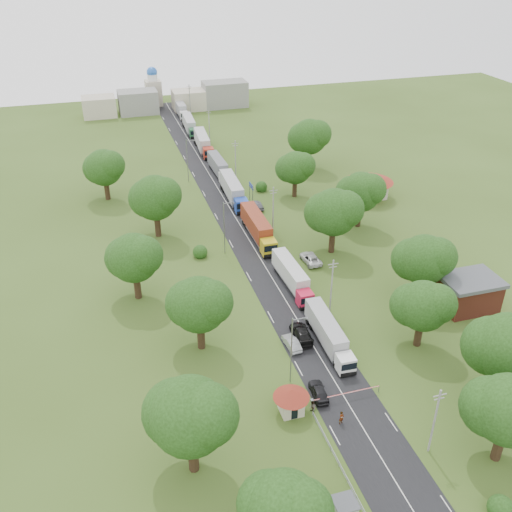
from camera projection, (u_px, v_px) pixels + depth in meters
name	position (u px, v px, depth m)	size (l,w,h in m)	color
ground	(281.00, 292.00, 91.28)	(260.00, 260.00, 0.00)	#374E1A
road	(247.00, 236.00, 107.90)	(8.00, 200.00, 0.04)	black
boom_barrier	(336.00, 396.00, 69.72)	(9.22, 0.35, 1.18)	slate
guard_booth	(291.00, 398.00, 67.64)	(4.40, 4.40, 3.45)	#BFB59E
kiosk	(344.00, 510.00, 55.69)	(2.30, 2.30, 2.41)	#99A593
guard_rail	(341.00, 473.00, 60.95)	(0.10, 17.00, 1.70)	slate
info_sign	(251.00, 189.00, 120.16)	(0.12, 3.10, 4.10)	slate
pole_0	(435.00, 420.00, 61.21)	(1.60, 0.24, 9.00)	gray
pole_1	(332.00, 285.00, 84.49)	(1.60, 0.24, 9.00)	gray
pole_2	(273.00, 208.00, 107.76)	(1.60, 0.24, 9.00)	gray
pole_3	(235.00, 159.00, 131.03)	(1.60, 0.24, 9.00)	gray
pole_4	(209.00, 124.00, 154.31)	(1.60, 0.24, 9.00)	gray
pole_5	(190.00, 99.00, 177.58)	(1.60, 0.24, 9.00)	gray
lamp_0	(293.00, 347.00, 70.57)	(2.03, 0.22, 10.00)	slate
lamp_1	(225.00, 225.00, 99.66)	(2.03, 0.22, 10.00)	slate
lamp_2	(188.00, 158.00, 128.75)	(2.03, 0.22, 10.00)	slate
tree_0	(508.00, 409.00, 59.19)	(8.80, 8.80, 11.07)	#382616
tree_1	(508.00, 347.00, 67.02)	(9.60, 9.60, 12.05)	#382616
tree_2	(423.00, 305.00, 76.61)	(8.00, 8.00, 10.10)	#382616
tree_3	(424.00, 259.00, 86.10)	(8.80, 8.80, 11.07)	#382616
tree_4	(334.00, 212.00, 99.03)	(9.60, 9.60, 12.05)	#382616
tree_5	(360.00, 192.00, 108.21)	(8.80, 8.80, 11.07)	#382616
tree_6	(295.00, 168.00, 120.91)	(8.00, 8.00, 10.10)	#382616
tree_7	(309.00, 137.00, 135.00)	(9.60, 9.60, 12.05)	#382616
tree_8	(284.00, 508.00, 49.74)	(8.00, 8.00, 10.10)	#382616
tree_9	(190.00, 415.00, 57.63)	(9.60, 9.60, 12.05)	#382616
tree_10	(199.00, 304.00, 75.79)	(8.80, 8.80, 11.07)	#382616
tree_11	(134.00, 257.00, 86.53)	(8.80, 8.80, 11.07)	#382616
tree_12	(155.00, 197.00, 104.33)	(9.60, 9.60, 12.05)	#382616
tree_13	(104.00, 167.00, 119.28)	(8.80, 8.80, 11.07)	#382616
house_brick	(469.00, 293.00, 86.41)	(8.60, 6.60, 5.20)	maroon
house_cream	(369.00, 182.00, 121.82)	(10.08, 10.08, 5.80)	#BFB59E
distant_town	(172.00, 100.00, 181.14)	(52.00, 8.00, 8.00)	gray
church	(153.00, 89.00, 185.69)	(5.00, 5.00, 12.30)	#BFB59E
truck_0	(328.00, 333.00, 78.73)	(2.65, 13.62, 3.77)	white
truck_1	(292.00, 276.00, 91.74)	(2.70, 13.72, 3.80)	red
truck_2	(258.00, 227.00, 106.10)	(2.69, 15.61, 4.33)	gold
truck_3	(233.00, 190.00, 121.29)	(3.11, 15.63, 4.32)	#1C3EA8
truck_4	(219.00, 166.00, 134.10)	(2.56, 13.83, 3.83)	silver
truck_5	(203.00, 142.00, 148.50)	(3.48, 15.54, 4.29)	#AC2B1A
truck_6	(190.00, 125.00, 162.63)	(3.00, 14.28, 3.95)	#225B33
truck_7	(180.00, 108.00, 177.36)	(2.53, 14.24, 3.95)	silver
car_lane_front	(319.00, 391.00, 70.63)	(1.78, 4.41, 1.50)	black
car_lane_mid	(292.00, 343.00, 78.98)	(1.47, 4.22, 1.39)	#969A9D
car_lane_rear	(301.00, 333.00, 80.64)	(2.35, 5.78, 1.68)	black
car_verge_near	(311.00, 259.00, 99.10)	(2.52, 5.46, 1.52)	silver
car_verge_far	(257.00, 205.00, 118.31)	(1.87, 4.65, 1.59)	slate
pedestrian_near	(341.00, 418.00, 66.61)	(0.65, 0.43, 1.78)	gray
pedestrian_booth	(313.00, 408.00, 68.04)	(0.85, 0.66, 1.75)	gray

